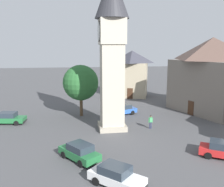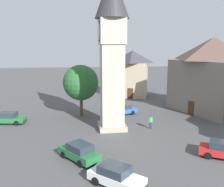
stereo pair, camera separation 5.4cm
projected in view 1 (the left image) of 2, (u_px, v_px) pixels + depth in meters
name	position (u px, v px, depth m)	size (l,w,h in m)	color
ground_plane	(112.00, 129.00, 30.27)	(200.00, 200.00, 0.00)	#4C4C4F
clock_tower	(112.00, 39.00, 28.31)	(3.96, 3.96, 18.56)	#A59C89
car_blue_kerb	(116.00, 176.00, 17.57)	(4.08, 4.14, 1.53)	white
car_silver_kerb	(123.00, 110.00, 36.54)	(2.97, 4.45, 1.53)	#2D5BB7
car_red_corner	(223.00, 150.00, 22.05)	(3.66, 4.38, 1.53)	red
car_white_side	(9.00, 118.00, 32.10)	(2.33, 4.35, 1.53)	#236B38
car_black_far	(79.00, 152.00, 21.66)	(4.33, 3.79, 1.53)	#236B38
pedestrian	(151.00, 121.00, 30.08)	(0.27, 0.55, 1.69)	#2D3351
tree	(81.00, 83.00, 35.16)	(5.10, 5.10, 7.43)	brown
building_shop_left	(211.00, 75.00, 37.24)	(13.48, 11.36, 11.35)	slate
building_corner_back	(132.00, 73.00, 49.77)	(7.40, 7.83, 9.27)	tan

